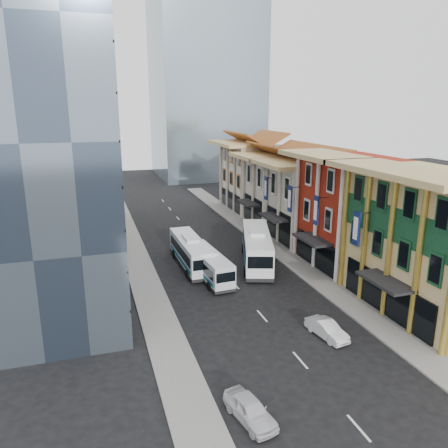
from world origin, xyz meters
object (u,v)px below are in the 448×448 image
object	(u,v)px
bus_left_near	(209,264)
bus_left_far	(191,251)
sedan_left	(250,410)
bus_right	(257,247)
shophouse_tan	(431,244)
office_tower	(39,132)
sedan_right	(327,329)

from	to	relation	value
bus_left_near	bus_left_far	distance (m)	4.00
sedan_left	bus_right	bearing A→B (deg)	54.57
bus_left_far	shophouse_tan	bearing A→B (deg)	-44.98
office_tower	bus_left_near	bearing A→B (deg)	-5.21
shophouse_tan	sedan_left	xyz separation A→B (m)	(-19.50, -8.57, -5.32)
sedan_left	bus_left_far	bearing A→B (deg)	71.34
sedan_left	sedan_right	bearing A→B (deg)	24.66
bus_left_near	bus_right	xyz separation A→B (m)	(6.29, 2.48, 0.47)
office_tower	sedan_right	size ratio (longest dim) A/B	7.71
bus_right	sedan_left	xyz separation A→B (m)	(-9.79, -23.68, -1.31)
shophouse_tan	bus_left_far	bearing A→B (deg)	135.86
office_tower	bus_left_far	bearing A→B (deg)	10.12
bus_left_far	sedan_left	xyz separation A→B (m)	(-2.50, -25.07, -1.05)
bus_right	sedan_right	size ratio (longest dim) A/B	3.19
office_tower	bus_right	bearing A→B (deg)	2.99
office_tower	shophouse_tan	bearing A→B (deg)	-24.30
bus_left_near	bus_left_far	bearing A→B (deg)	100.21
bus_right	sedan_right	bearing A→B (deg)	-74.58
office_tower	bus_left_near	world-z (taller)	office_tower
office_tower	bus_left_near	size ratio (longest dim) A/B	3.18
shophouse_tan	bus_right	bearing A→B (deg)	122.72
sedan_left	sedan_right	world-z (taller)	sedan_left
office_tower	bus_right	size ratio (longest dim) A/B	2.42
bus_left_near	bus_right	distance (m)	6.78
shophouse_tan	sedan_right	xyz separation A→B (m)	(-10.60, -1.71, -5.36)
bus_left_near	bus_left_far	xyz separation A→B (m)	(-1.00, 3.87, 0.21)
bus_right	shophouse_tan	bearing A→B (deg)	-38.84
bus_right	sedan_left	distance (m)	25.66
shophouse_tan	sedan_right	bearing A→B (deg)	-170.84
office_tower	sedan_right	xyz separation A→B (m)	(20.40, -15.71, -14.36)
shophouse_tan	office_tower	world-z (taller)	office_tower
bus_right	sedan_left	size ratio (longest dim) A/B	3.12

